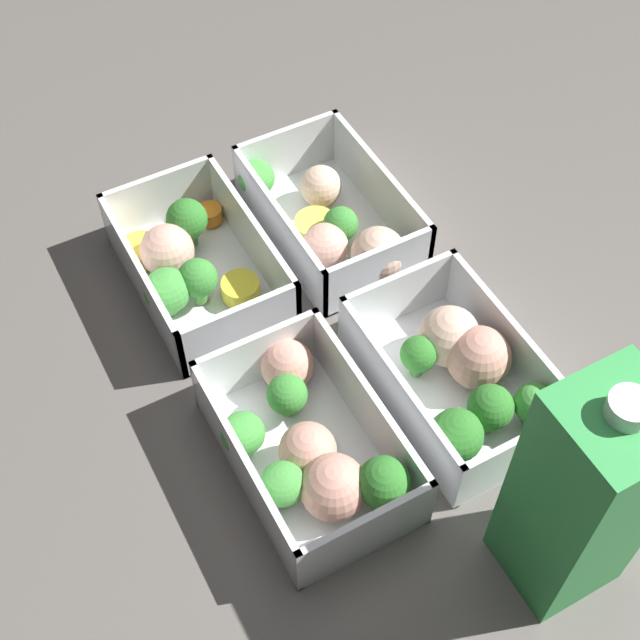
% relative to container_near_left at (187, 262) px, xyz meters
% --- Properties ---
extents(ground_plane, '(4.00, 4.00, 0.00)m').
position_rel_container_near_left_xyz_m(ground_plane, '(0.10, 0.07, -0.02)').
color(ground_plane, '#56514C').
extents(container_near_left, '(0.17, 0.11, 0.06)m').
position_rel_container_near_left_xyz_m(container_near_left, '(0.00, 0.00, 0.00)').
color(container_near_left, white).
rests_on(container_near_left, ground_plane).
extents(container_near_right, '(0.18, 0.11, 0.06)m').
position_rel_container_near_left_xyz_m(container_near_right, '(0.20, 0.01, 0.00)').
color(container_near_right, white).
rests_on(container_near_right, ground_plane).
extents(container_far_left, '(0.17, 0.11, 0.06)m').
position_rel_container_near_left_xyz_m(container_far_left, '(0.02, 0.13, -0.00)').
color(container_far_left, white).
rests_on(container_far_left, ground_plane).
extents(container_far_right, '(0.17, 0.11, 0.06)m').
position_rel_container_near_left_xyz_m(container_far_right, '(0.20, 0.14, 0.00)').
color(container_far_right, white).
rests_on(container_far_right, ground_plane).
extents(juice_carton, '(0.07, 0.07, 0.20)m').
position_rel_container_near_left_xyz_m(juice_carton, '(0.35, 0.12, 0.07)').
color(juice_carton, green).
rests_on(juice_carton, ground_plane).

